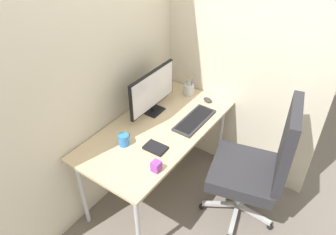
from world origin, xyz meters
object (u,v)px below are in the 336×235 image
Objects in this scene: office_chair at (259,164)px; desk_clamp_accessory at (156,166)px; pen_holder at (189,90)px; notebook at (156,148)px; mouse at (208,100)px; monitor at (153,91)px; keyboard at (195,120)px; coffee_mug at (124,140)px.

office_chair is 15.11× the size of desk_clamp_accessory.
notebook is at bearing -165.74° from pen_holder.
monitor is at bearing 159.64° from mouse.
desk_clamp_accessory reaches higher than keyboard.
coffee_mug is at bearing -176.92° from mouse.
office_chair reaches higher than coffee_mug.
desk_clamp_accessory is at bearing -173.08° from keyboard.
notebook is 1.45× the size of coffee_mug.
coffee_mug reaches higher than desk_clamp_accessory.
mouse is (0.32, 0.06, 0.01)m from keyboard.
monitor is 1.29× the size of keyboard.
notebook is at bearing -66.44° from coffee_mug.
mouse reaches higher than keyboard.
mouse is 0.89m from coffee_mug.
office_chair is at bearing -57.96° from notebook.
keyboard is 0.46m from notebook.
monitor is at bearing 37.55° from notebook.
pen_holder is (0.00, 0.20, 0.03)m from mouse.
desk_clamp_accessory is (-0.94, -0.13, 0.02)m from mouse.
keyboard is at bearing 6.92° from desk_clamp_accessory.
monitor reaches higher than notebook.
office_chair is 6.94× the size of notebook.
coffee_mug is at bearing 78.11° from desk_clamp_accessory.
monitor is at bearing 10.27° from coffee_mug.
desk_clamp_accessory is (-0.61, 0.52, 0.18)m from office_chair.
mouse is at bearing 8.04° from desk_clamp_accessory.
monitor is 6.15× the size of mouse.
keyboard is at bearing -77.69° from monitor.
desk_clamp_accessory reaches higher than notebook.
keyboard is 0.32m from mouse.
keyboard is 0.62m from coffee_mug.
keyboard is 2.59× the size of pen_holder.
pen_holder is at bearing 12.58° from notebook.
mouse is 0.20m from pen_holder.
monitor is 0.50m from coffee_mug.
coffee_mug is 0.36m from desk_clamp_accessory.
desk_clamp_accessory is at bearing -101.89° from coffee_mug.
notebook is at bearing 172.61° from keyboard.
pen_holder is at bearing 38.78° from keyboard.
keyboard is (0.08, -0.36, -0.19)m from monitor.
mouse is 0.55× the size of notebook.
office_chair is 0.93m from pen_holder.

